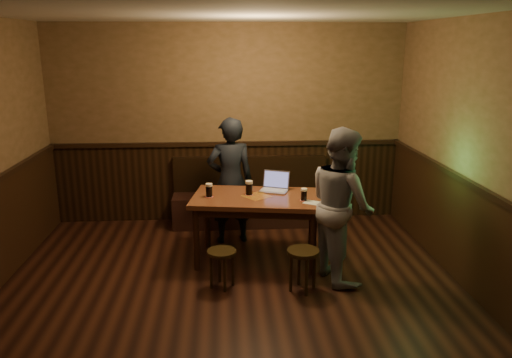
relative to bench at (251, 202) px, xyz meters
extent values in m
cube|color=black|center=(-0.31, -2.75, -0.32)|extent=(5.00, 6.00, 0.02)
cube|color=beige|center=(-0.31, -2.75, 2.50)|extent=(5.00, 6.00, 0.02)
cube|color=#846043|center=(-0.31, 0.26, 1.09)|extent=(5.00, 0.02, 2.80)
cube|color=black|center=(-0.31, 0.23, 0.24)|extent=(4.98, 0.04, 1.10)
cube|color=black|center=(2.17, -2.75, 0.24)|extent=(0.04, 5.98, 1.10)
cube|color=black|center=(-0.31, 0.20, 0.82)|extent=(4.98, 0.06, 0.06)
cube|color=black|center=(2.14, -2.75, 0.82)|extent=(0.06, 5.98, 0.06)
cube|color=black|center=(0.00, -0.04, -0.09)|extent=(2.20, 0.50, 0.45)
cube|color=black|center=(0.00, 0.16, 0.39)|extent=(2.20, 0.10, 0.50)
cube|color=#5F2F1B|center=(0.00, -1.27, 0.46)|extent=(1.60, 1.07, 0.05)
cube|color=black|center=(0.00, -1.27, 0.38)|extent=(1.45, 0.92, 0.08)
cube|color=maroon|center=(0.00, -1.27, 0.49)|extent=(0.39, 0.39, 0.00)
cylinder|color=black|center=(-0.70, -1.51, 0.06)|extent=(0.07, 0.07, 0.74)
cylinder|color=black|center=(-0.60, -0.83, 0.06)|extent=(0.07, 0.07, 0.74)
cylinder|color=black|center=(0.60, -1.71, 0.06)|extent=(0.07, 0.07, 0.74)
cylinder|color=black|center=(0.70, -1.04, 0.06)|extent=(0.07, 0.07, 0.74)
cylinder|color=black|center=(-0.42, -1.95, 0.09)|extent=(0.37, 0.37, 0.04)
cylinder|color=black|center=(-0.30, -1.92, -0.11)|extent=(0.03, 0.03, 0.40)
cylinder|color=black|center=(-0.44, -1.83, -0.11)|extent=(0.03, 0.03, 0.40)
cylinder|color=black|center=(-0.53, -1.98, -0.11)|extent=(0.03, 0.03, 0.40)
cylinder|color=black|center=(-0.39, -2.06, -0.11)|extent=(0.03, 0.03, 0.40)
cylinder|color=black|center=(0.43, -2.08, 0.12)|extent=(0.38, 0.38, 0.04)
cylinder|color=black|center=(0.55, -2.06, -0.09)|extent=(0.04, 0.04, 0.43)
cylinder|color=black|center=(0.41, -1.95, -0.09)|extent=(0.04, 0.04, 0.43)
cylinder|color=black|center=(0.30, -2.10, -0.09)|extent=(0.04, 0.04, 0.43)
cylinder|color=black|center=(0.45, -2.20, -0.09)|extent=(0.04, 0.04, 0.43)
cylinder|color=#AD1A15|center=(-0.55, -1.25, 0.49)|extent=(0.10, 0.10, 0.00)
cylinder|color=silver|center=(-0.55, -1.25, 0.49)|extent=(0.09, 0.09, 0.00)
cylinder|color=black|center=(-0.55, -1.25, 0.55)|extent=(0.08, 0.08, 0.12)
cylinder|color=beige|center=(-0.55, -1.25, 0.63)|extent=(0.08, 0.08, 0.03)
cylinder|color=#AD1A15|center=(-0.09, -1.21, 0.49)|extent=(0.11, 0.11, 0.00)
cylinder|color=silver|center=(-0.09, -1.21, 0.49)|extent=(0.09, 0.09, 0.00)
cylinder|color=black|center=(-0.09, -1.21, 0.56)|extent=(0.08, 0.08, 0.13)
cylinder|color=beige|center=(-0.09, -1.21, 0.64)|extent=(0.09, 0.09, 0.03)
cylinder|color=#AD1A15|center=(0.52, -1.47, 0.49)|extent=(0.09, 0.09, 0.00)
cylinder|color=silver|center=(0.52, -1.47, 0.49)|extent=(0.08, 0.08, 0.00)
cylinder|color=black|center=(0.52, -1.47, 0.55)|extent=(0.07, 0.07, 0.11)
cylinder|color=beige|center=(0.52, -1.47, 0.62)|extent=(0.07, 0.07, 0.03)
cube|color=silver|center=(0.22, -1.09, 0.49)|extent=(0.39, 0.33, 0.02)
cube|color=#B2B2B7|center=(0.22, -1.09, 0.50)|extent=(0.34, 0.27, 0.00)
cube|color=silver|center=(0.26, -0.99, 0.61)|extent=(0.33, 0.18, 0.21)
cube|color=#5E63AF|center=(0.26, -0.99, 0.61)|extent=(0.29, 0.16, 0.18)
cube|color=silver|center=(0.62, -1.57, 0.49)|extent=(0.27, 0.24, 0.00)
imported|color=black|center=(-0.30, -0.65, 0.51)|extent=(0.65, 0.48, 1.64)
imported|color=gray|center=(0.88, -1.77, 0.53)|extent=(0.80, 0.94, 1.68)
camera|label=1|loc=(-0.38, -6.81, 2.20)|focal=35.00mm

